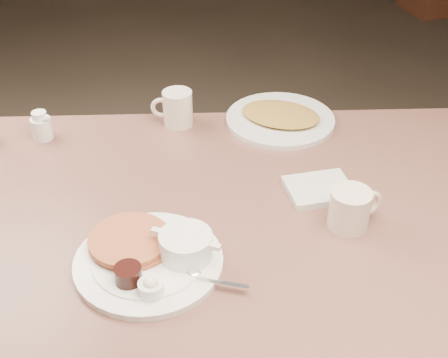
{
  "coord_description": "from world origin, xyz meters",
  "views": [
    {
      "loc": [
        -0.04,
        -1.08,
        1.61
      ],
      "look_at": [
        0.0,
        0.02,
        0.82
      ],
      "focal_mm": 48.11,
      "sensor_mm": 36.0,
      "label": 1
    }
  ],
  "objects_px": {
    "creamer_right": "(41,126)",
    "main_plate": "(153,254)",
    "coffee_mug_near": "(351,208)",
    "diner_table": "(224,263)",
    "coffee_mug_far": "(177,108)",
    "hash_plate": "(280,118)"
  },
  "relations": [
    {
      "from": "creamer_right",
      "to": "main_plate",
      "type": "bearing_deg",
      "value": -56.87
    },
    {
      "from": "coffee_mug_near",
      "to": "creamer_right",
      "type": "bearing_deg",
      "value": 152.26
    },
    {
      "from": "coffee_mug_near",
      "to": "diner_table",
      "type": "bearing_deg",
      "value": 166.31
    },
    {
      "from": "diner_table",
      "to": "creamer_right",
      "type": "relative_size",
      "value": 18.75
    },
    {
      "from": "coffee_mug_far",
      "to": "hash_plate",
      "type": "bearing_deg",
      "value": -0.02
    },
    {
      "from": "diner_table",
      "to": "main_plate",
      "type": "bearing_deg",
      "value": -131.7
    },
    {
      "from": "diner_table",
      "to": "hash_plate",
      "type": "relative_size",
      "value": 3.69
    },
    {
      "from": "main_plate",
      "to": "creamer_right",
      "type": "distance_m",
      "value": 0.6
    },
    {
      "from": "coffee_mug_far",
      "to": "coffee_mug_near",
      "type": "bearing_deg",
      "value": -49.51
    },
    {
      "from": "hash_plate",
      "to": "main_plate",
      "type": "bearing_deg",
      "value": -120.16
    },
    {
      "from": "main_plate",
      "to": "hash_plate",
      "type": "distance_m",
      "value": 0.65
    },
    {
      "from": "main_plate",
      "to": "hash_plate",
      "type": "relative_size",
      "value": 0.99
    },
    {
      "from": "coffee_mug_far",
      "to": "creamer_right",
      "type": "distance_m",
      "value": 0.37
    },
    {
      "from": "diner_table",
      "to": "coffee_mug_far",
      "type": "relative_size",
      "value": 12.35
    },
    {
      "from": "main_plate",
      "to": "creamer_right",
      "type": "xyz_separation_m",
      "value": [
        -0.33,
        0.5,
        0.01
      ]
    },
    {
      "from": "diner_table",
      "to": "main_plate",
      "type": "relative_size",
      "value": 3.74
    },
    {
      "from": "diner_table",
      "to": "coffee_mug_near",
      "type": "relative_size",
      "value": 10.9
    },
    {
      "from": "diner_table",
      "to": "coffee_mug_near",
      "type": "height_order",
      "value": "coffee_mug_near"
    },
    {
      "from": "creamer_right",
      "to": "hash_plate",
      "type": "distance_m",
      "value": 0.66
    },
    {
      "from": "diner_table",
      "to": "creamer_right",
      "type": "height_order",
      "value": "creamer_right"
    },
    {
      "from": "diner_table",
      "to": "main_plate",
      "type": "distance_m",
      "value": 0.3
    },
    {
      "from": "creamer_right",
      "to": "diner_table",
      "type": "bearing_deg",
      "value": -34.49
    }
  ]
}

